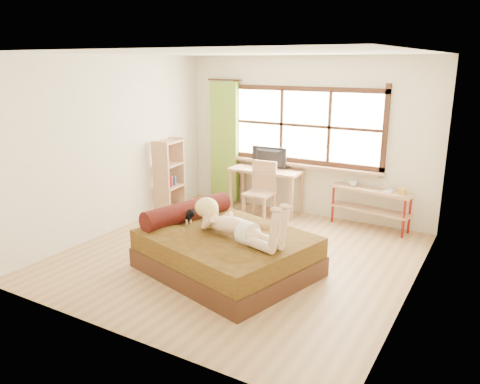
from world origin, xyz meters
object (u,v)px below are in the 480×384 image
Objects in this scene: kitten at (185,214)px; pipe_shelf at (371,199)px; desk at (266,175)px; bed at (224,250)px; chair at (261,187)px; bookshelf at (169,176)px; woman at (235,214)px.

pipe_shelf is at bearing 67.71° from kitten.
kitten is 0.24× the size of desk.
kitten is at bearing -172.40° from bed.
bookshelf is at bearing -165.63° from chair.
chair is at bearing -156.59° from pipe_shelf.
kitten is at bearing -92.48° from desk.
kitten is at bearing -174.80° from woman.
kitten is 0.31× the size of chair.
bed is 1.83× the size of bookshelf.
desk is (-0.84, 2.48, -0.12)m from woman.
woman reaches higher than chair.
chair reaches higher than kitten.
kitten is 0.23× the size of pipe_shelf.
bed is at bearing -76.86° from desk.
woman is 4.67× the size of kitten.
bookshelf is (-2.34, 1.66, -0.15)m from woman.
bed is 2.53m from desk.
pipe_shelf is at bearing 13.66° from chair.
chair is (-0.54, 2.06, 0.28)m from bed.
chair is at bearing 8.95° from bookshelf.
kitten is at bearing -95.43° from chair.
kitten is 2.33m from desk.
woman reaches higher than bed.
bookshelf reaches higher than kitten.
woman is 2.80m from pipe_shelf.
woman reaches higher than desk.
bookshelf is (-1.60, -0.46, 0.11)m from chair.
kitten is at bearing -119.26° from pipe_shelf.
bookshelf is (-2.14, 1.60, 0.38)m from bed.
pipe_shelf is 1.03× the size of bookshelf.
woman is (0.20, -0.06, 0.53)m from bed.
desk is at bearing 104.24° from kitten.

